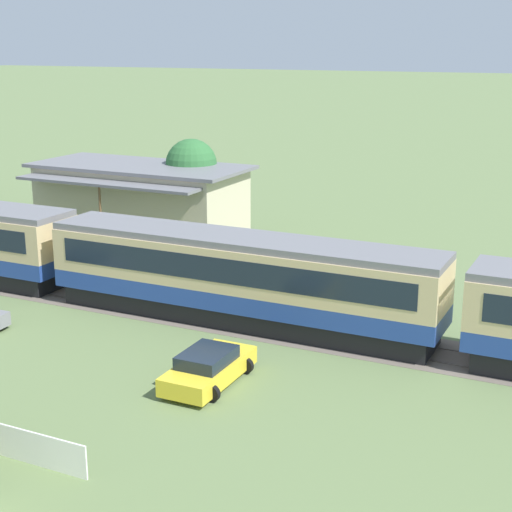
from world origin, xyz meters
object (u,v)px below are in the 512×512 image
(station_building, at_px, (141,203))
(yard_tree_2, at_px, (191,165))
(passenger_train, at_px, (245,275))
(parked_car_yellow, at_px, (208,368))

(station_building, distance_m, yard_tree_2, 3.87)
(passenger_train, height_order, station_building, station_building)
(station_building, bearing_deg, yard_tree_2, 34.12)
(passenger_train, xyz_separation_m, yard_tree_2, (-9.66, 12.00, 2.53))
(station_building, xyz_separation_m, parked_car_yellow, (13.90, -16.51, -1.82))
(passenger_train, relative_size, station_building, 4.21)
(yard_tree_2, bearing_deg, passenger_train, -51.17)
(parked_car_yellow, height_order, yard_tree_2, yard_tree_2)
(passenger_train, distance_m, station_building, 15.97)
(parked_car_yellow, bearing_deg, yard_tree_2, 31.38)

